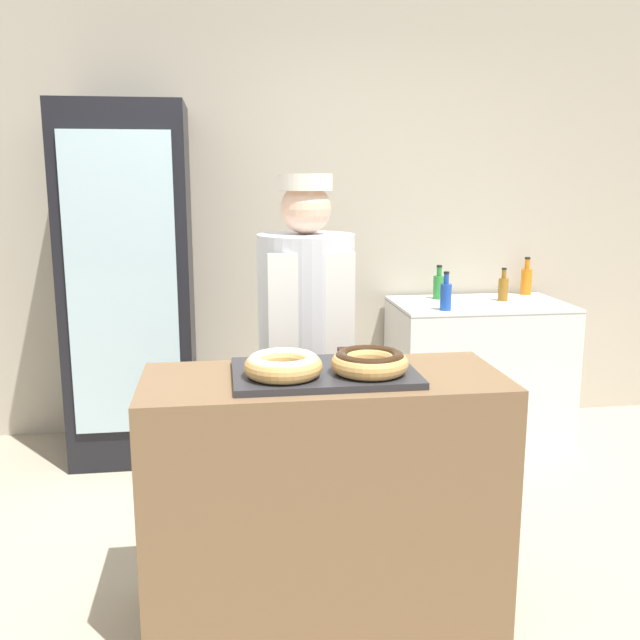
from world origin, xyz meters
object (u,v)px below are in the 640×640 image
Objects in this scene: serving_tray at (324,373)px; chest_freezer at (477,368)px; donut_light_glaze at (283,364)px; bottle_blue at (446,295)px; brownie_back_left at (286,355)px; bottle_amber at (503,288)px; brownie_back_right at (350,353)px; bottle_orange at (526,280)px; baker_person at (307,357)px; bottle_green at (439,286)px; beverage_fridge at (130,285)px; donut_chocolate_glaze at (370,361)px.

chest_freezer is (1.22, 1.75, -0.51)m from serving_tray.
donut_light_glaze is 1.93m from bottle_blue.
bottle_amber is (1.50, 1.64, -0.04)m from brownie_back_left.
bottle_orange reaches higher than brownie_back_right.
bottle_blue reaches higher than bottle_amber.
bottle_orange is (0.40, 0.25, 0.51)m from chest_freezer.
brownie_back_left is at bearing -106.59° from baker_person.
bottle_blue is (0.92, 0.95, 0.09)m from baker_person.
serving_tray is at bearing -117.83° from bottle_green.
bottle_orange is at bearing 50.75° from brownie_back_right.
bottle_green is (1.00, 1.33, 0.08)m from baker_person.
beverage_fridge is at bearing -174.74° from bottle_green.
bottle_blue is at bearing 59.47° from brownie_back_right.
brownie_back_right is at bearing 97.52° from donut_chocolate_glaze.
chest_freezer is at bearing 36.41° from bottle_blue.
bottle_orange is (2.48, 0.26, -0.06)m from beverage_fridge.
baker_person is at bearing -134.19° from bottle_blue.
chest_freezer is (1.34, 1.59, -0.53)m from brownie_back_left.
bottle_orange is (0.69, 0.46, 0.01)m from bottle_blue.
bottle_orange reaches higher than brownie_back_left.
bottle_orange reaches higher than chest_freezer.
beverage_fridge is 9.31× the size of bottle_green.
brownie_back_left is at bearing -132.54° from bottle_amber.
bottle_amber is at bearing 1.32° from beverage_fridge.
chest_freezer is at bearing 49.92° from brownie_back_left.
bottle_green is (-0.62, -0.09, -0.01)m from bottle_orange.
beverage_fridge reaches higher than chest_freezer.
bottle_blue is at bearing -150.24° from bottle_amber.
bottle_green is at bearing 59.67° from donut_light_glaze.
serving_tray is 2.39× the size of donut_light_glaze.
bottle_orange is at bearing 7.86° from bottle_green.
bottle_green is at bearing 142.23° from chest_freezer.
bottle_green is at bearing 62.17° from serving_tray.
beverage_fridge reaches higher than baker_person.
serving_tray is at bearing -129.16° from bottle_orange.
bottle_orange reaches higher than donut_chocolate_glaze.
chest_freezer is 5.09× the size of bottle_amber.
donut_chocolate_glaze is at bearing 0.00° from donut_light_glaze.
bottle_amber is at bearing 56.33° from donut_chocolate_glaze.
donut_light_glaze is at bearing -130.69° from bottle_orange.
serving_tray is at bearing 155.76° from donut_chocolate_glaze.
bottle_blue is at bearing -101.39° from bottle_green.
bottle_blue is 0.52m from bottle_amber.
beverage_fridge reaches higher than bottle_orange.
baker_person reaches higher than donut_light_glaze.
serving_tray is 2.26m from bottle_amber.
bottle_orange reaches higher than serving_tray.
brownie_back_right is at bearing -75.68° from baker_person.
donut_light_glaze reaches higher than chest_freezer.
baker_person is (-0.11, 0.43, -0.12)m from brownie_back_right.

